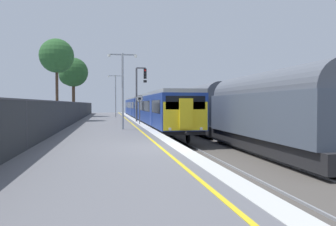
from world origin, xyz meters
The scene contains 10 objects.
ground centered at (2.64, 0.00, -0.61)m, with size 17.40×110.00×1.21m.
commuter_train_at_platform centered at (2.10, 26.69, 1.27)m, with size 2.83×42.15×3.81m.
freight_train_adjacent_track centered at (6.10, 23.83, 1.40)m, with size 2.60×53.86×4.41m.
signal_gantry centered at (0.61, 19.50, 3.32)m, with size 1.10×0.24×5.34m.
speed_limit_sign centered at (0.25, 15.28, 1.60)m, with size 0.59×0.08×2.49m.
platform_lamp_mid centered at (-1.43, 9.64, 3.10)m, with size 2.00×0.20×5.20m.
platform_lamp_far centered at (-1.43, 31.46, 3.29)m, with size 2.00×0.20×5.57m.
platform_back_fence centered at (-5.45, 0.00, 1.01)m, with size 0.07×99.00×1.93m.
background_tree_left centered at (-7.21, 33.84, 5.94)m, with size 3.97×3.97×8.08m.
background_tree_centre centered at (-7.39, 21.68, 6.47)m, with size 3.43×3.43×8.30m.
Camera 1 is at (-2.41, -13.18, 1.75)m, focal length 35.45 mm.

